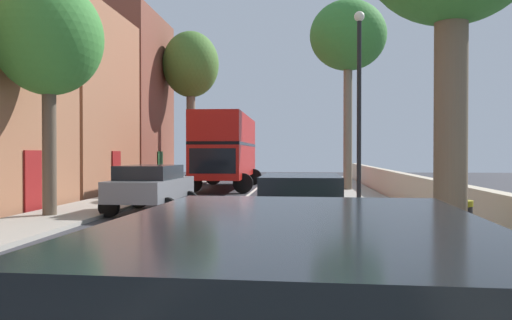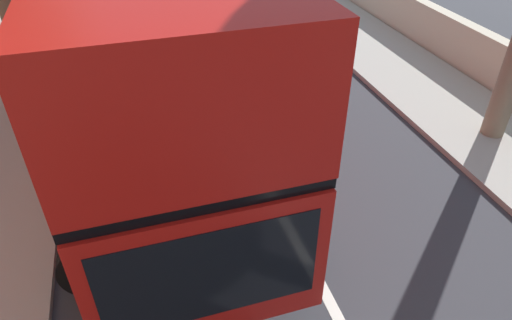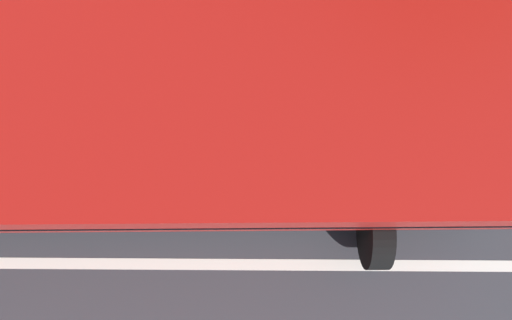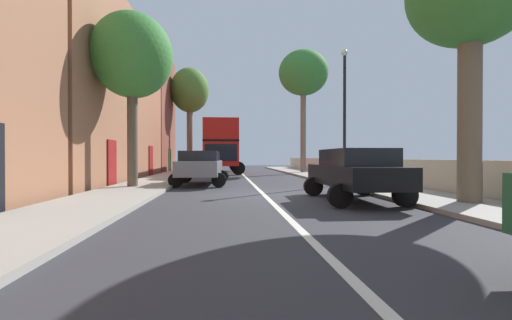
{
  "view_description": "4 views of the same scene",
  "coord_description": "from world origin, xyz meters",
  "px_view_note": "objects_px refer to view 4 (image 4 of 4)",
  "views": [
    {
      "loc": [
        2.49,
        -12.94,
        2.02
      ],
      "look_at": [
        0.3,
        12.74,
        1.66
      ],
      "focal_mm": 37.01,
      "sensor_mm": 36.0,
      "label": 1
    },
    {
      "loc": [
        -2.06,
        8.46,
        5.14
      ],
      "look_at": [
        -0.81,
        12.69,
        1.98
      ],
      "focal_mm": 31.78,
      "sensor_mm": 36.0,
      "label": 2
    },
    {
      "loc": [
        -0.38,
        18.32,
        6.96
      ],
      "look_at": [
        -1.37,
        18.32,
        1.01
      ],
      "focal_mm": 32.95,
      "sensor_mm": 36.0,
      "label": 3
    },
    {
      "loc": [
        -1.36,
        -11.69,
        1.32
      ],
      "look_at": [
        1.12,
        14.93,
        1.09
      ],
      "focal_mm": 23.48,
      "sensor_mm": 36.0,
      "label": 4
    }
  ],
  "objects_px": {
    "street_tree_left_0": "(132,57)",
    "litter_bin_right": "(471,182)",
    "double_decker_bus": "(221,145)",
    "lamppost_right": "(345,105)",
    "parked_car_grey_left_0": "(201,165)",
    "street_tree_right_3": "(303,74)",
    "parked_car_black_right_2": "(354,171)",
    "street_tree_left_2": "(190,92)"
  },
  "relations": [
    {
      "from": "street_tree_left_0",
      "to": "litter_bin_right",
      "type": "distance_m",
      "value": 12.87
    },
    {
      "from": "double_decker_bus",
      "to": "lamppost_right",
      "type": "relative_size",
      "value": 1.61
    },
    {
      "from": "double_decker_bus",
      "to": "parked_car_grey_left_0",
      "type": "xyz_separation_m",
      "value": [
        -0.8,
        -12.17,
        -1.43
      ]
    },
    {
      "from": "parked_car_grey_left_0",
      "to": "street_tree_right_3",
      "type": "xyz_separation_m",
      "value": [
        7.42,
        10.43,
        7.07
      ]
    },
    {
      "from": "street_tree_left_0",
      "to": "parked_car_grey_left_0",
      "type": "bearing_deg",
      "value": 33.29
    },
    {
      "from": "parked_car_black_right_2",
      "to": "street_tree_left_0",
      "type": "relative_size",
      "value": 0.63
    },
    {
      "from": "lamppost_right",
      "to": "litter_bin_right",
      "type": "height_order",
      "value": "lamppost_right"
    },
    {
      "from": "parked_car_black_right_2",
      "to": "double_decker_bus",
      "type": "bearing_deg",
      "value": 102.83
    },
    {
      "from": "parked_car_grey_left_0",
      "to": "parked_car_black_right_2",
      "type": "height_order",
      "value": "parked_car_grey_left_0"
    },
    {
      "from": "street_tree_left_2",
      "to": "street_tree_left_0",
      "type": "bearing_deg",
      "value": -91.17
    },
    {
      "from": "double_decker_bus",
      "to": "street_tree_left_2",
      "type": "bearing_deg",
      "value": 121.59
    },
    {
      "from": "street_tree_left_2",
      "to": "parked_car_black_right_2",
      "type": "bearing_deg",
      "value": -72.75
    },
    {
      "from": "street_tree_right_3",
      "to": "litter_bin_right",
      "type": "xyz_separation_m",
      "value": [
        0.39,
        -17.92,
        -7.35
      ]
    },
    {
      "from": "parked_car_black_right_2",
      "to": "lamppost_right",
      "type": "relative_size",
      "value": 0.71
    },
    {
      "from": "street_tree_right_3",
      "to": "litter_bin_right",
      "type": "bearing_deg",
      "value": -88.77
    },
    {
      "from": "parked_car_black_right_2",
      "to": "lamppost_right",
      "type": "bearing_deg",
      "value": 72.52
    },
    {
      "from": "double_decker_bus",
      "to": "street_tree_left_2",
      "type": "relative_size",
      "value": 1.03
    },
    {
      "from": "parked_car_grey_left_0",
      "to": "parked_car_black_right_2",
      "type": "bearing_deg",
      "value": -51.45
    },
    {
      "from": "double_decker_bus",
      "to": "street_tree_right_3",
      "type": "xyz_separation_m",
      "value": [
        6.61,
        -1.74,
        5.64
      ]
    },
    {
      "from": "street_tree_left_2",
      "to": "street_tree_right_3",
      "type": "xyz_separation_m",
      "value": [
        9.7,
        -6.75,
        0.28
      ]
    },
    {
      "from": "parked_car_black_right_2",
      "to": "litter_bin_right",
      "type": "height_order",
      "value": "parked_car_black_right_2"
    },
    {
      "from": "double_decker_bus",
      "to": "parked_car_black_right_2",
      "type": "distance_m",
      "value": 18.97
    },
    {
      "from": "double_decker_bus",
      "to": "street_tree_left_2",
      "type": "height_order",
      "value": "street_tree_left_2"
    },
    {
      "from": "parked_car_black_right_2",
      "to": "street_tree_left_2",
      "type": "bearing_deg",
      "value": 107.25
    },
    {
      "from": "parked_car_black_right_2",
      "to": "litter_bin_right",
      "type": "relative_size",
      "value": 4.29
    },
    {
      "from": "lamppost_right",
      "to": "parked_car_black_right_2",
      "type": "bearing_deg",
      "value": -107.48
    },
    {
      "from": "street_tree_left_0",
      "to": "lamppost_right",
      "type": "xyz_separation_m",
      "value": [
        9.47,
        1.2,
        -1.65
      ]
    },
    {
      "from": "parked_car_grey_left_0",
      "to": "litter_bin_right",
      "type": "xyz_separation_m",
      "value": [
        7.8,
        -7.5,
        -0.28
      ]
    },
    {
      "from": "street_tree_left_0",
      "to": "double_decker_bus",
      "type": "bearing_deg",
      "value": 76.0
    },
    {
      "from": "street_tree_right_3",
      "to": "lamppost_right",
      "type": "height_order",
      "value": "street_tree_right_3"
    },
    {
      "from": "double_decker_bus",
      "to": "street_tree_left_0",
      "type": "relative_size",
      "value": 1.43
    },
    {
      "from": "double_decker_bus",
      "to": "street_tree_right_3",
      "type": "distance_m",
      "value": 8.87
    },
    {
      "from": "street_tree_left_2",
      "to": "lamppost_right",
      "type": "height_order",
      "value": "street_tree_left_2"
    },
    {
      "from": "lamppost_right",
      "to": "double_decker_bus",
      "type": "bearing_deg",
      "value": 115.25
    },
    {
      "from": "parked_car_grey_left_0",
      "to": "street_tree_left_0",
      "type": "relative_size",
      "value": 0.63
    },
    {
      "from": "parked_car_grey_left_0",
      "to": "litter_bin_right",
      "type": "relative_size",
      "value": 4.3
    },
    {
      "from": "double_decker_bus",
      "to": "street_tree_right_3",
      "type": "height_order",
      "value": "street_tree_right_3"
    },
    {
      "from": "double_decker_bus",
      "to": "parked_car_grey_left_0",
      "type": "bearing_deg",
      "value": -93.77
    },
    {
      "from": "parked_car_grey_left_0",
      "to": "street_tree_left_2",
      "type": "bearing_deg",
      "value": 97.57
    },
    {
      "from": "street_tree_left_2",
      "to": "lamppost_right",
      "type": "bearing_deg",
      "value": -62.88
    },
    {
      "from": "lamppost_right",
      "to": "street_tree_right_3",
      "type": "bearing_deg",
      "value": 86.8
    },
    {
      "from": "double_decker_bus",
      "to": "street_tree_left_0",
      "type": "height_order",
      "value": "street_tree_left_0"
    }
  ]
}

